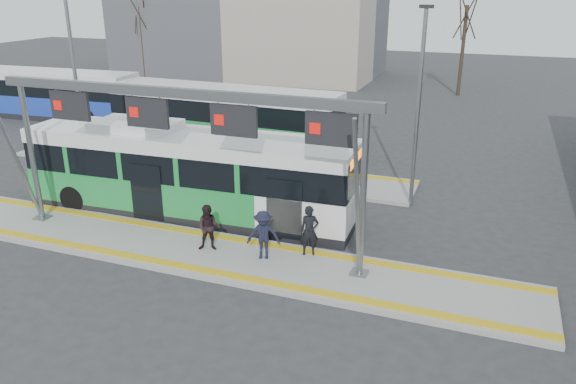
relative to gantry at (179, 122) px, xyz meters
name	(u,v)px	position (x,y,z in m)	size (l,w,h in m)	color
ground	(193,253)	(0.35, -0.25, -4.30)	(120.00, 120.00, 0.00)	#2D2D30
platform_main	(193,251)	(0.35, -0.25, -4.22)	(22.00, 3.00, 0.15)	gray
platform_second	(203,167)	(-3.65, 7.75, -4.22)	(20.00, 3.00, 0.15)	gray
tactile_main	(193,249)	(0.35, -0.25, -4.14)	(22.00, 2.65, 0.02)	gold
tactile_second	(214,159)	(-3.65, 8.90, -4.14)	(20.00, 0.35, 0.02)	gold
gantry	(179,122)	(0.00, 0.00, 0.00)	(13.00, 1.68, 5.20)	slate
hero_bus	(188,174)	(-1.43, 2.71, -2.71)	(12.70, 3.20, 3.47)	black
bg_bus_green	(224,118)	(-4.41, 11.59, -2.74)	(12.76, 3.15, 3.17)	black
bg_bus_blue	(52,95)	(-17.97, 13.89, -2.81)	(11.71, 3.25, 3.02)	black
passenger_a	(309,231)	(4.03, 0.75, -3.33)	(0.60, 0.39, 1.63)	black
passenger_b	(209,228)	(0.89, -0.08, -3.38)	(0.75, 0.59, 1.55)	black
passenger_c	(263,235)	(2.76, -0.01, -3.35)	(1.03, 0.59, 1.60)	black
tree_left	(352,14)	(-2.73, 31.62, 1.61)	(1.40, 1.40, 7.79)	#382B21
tree_mid	(466,18)	(6.18, 31.04, 1.48)	(1.40, 1.40, 7.63)	#382B21
tree_far	(140,17)	(-21.73, 29.87, 1.09)	(1.40, 1.40, 7.11)	#382B21
lamp_west	(75,74)	(-7.86, 4.73, 0.36)	(0.50, 0.25, 8.83)	slate
lamp_east	(418,105)	(6.36, 6.45, -0.26)	(0.50, 0.25, 7.60)	slate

